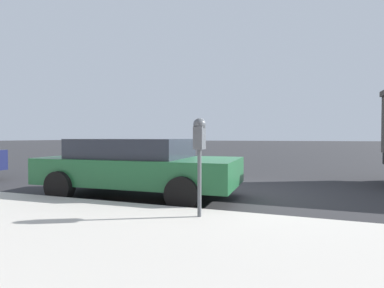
% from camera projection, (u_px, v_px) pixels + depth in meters
% --- Properties ---
extents(ground_plane, '(220.00, 220.00, 0.00)m').
position_uv_depth(ground_plane, '(222.00, 193.00, 7.15)').
color(ground_plane, '#2B2B2D').
extents(parking_meter, '(0.21, 0.19, 1.48)m').
position_uv_depth(parking_meter, '(199.00, 142.00, 4.48)').
color(parking_meter, '#4C5156').
rests_on(parking_meter, sidewalk).
extents(car_green, '(2.26, 4.44, 1.31)m').
position_uv_depth(car_green, '(138.00, 165.00, 6.75)').
color(car_green, '#1E5B33').
rests_on(car_green, ground_plane).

